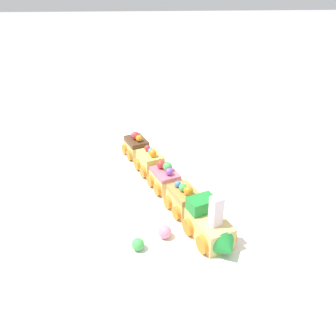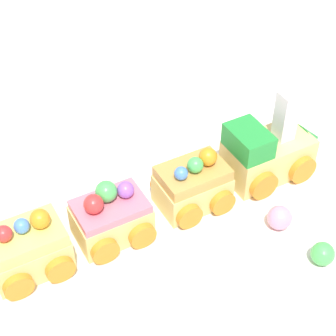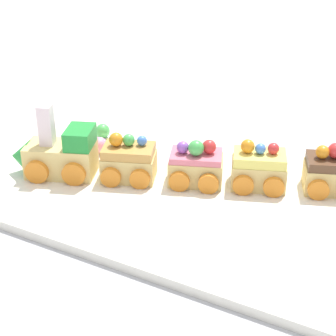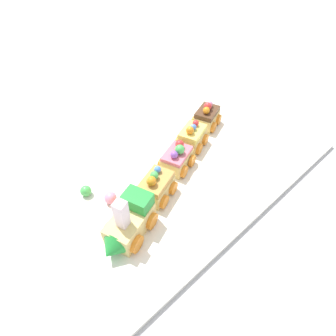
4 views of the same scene
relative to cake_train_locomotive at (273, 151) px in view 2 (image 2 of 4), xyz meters
name	(u,v)px [view 2 (image 2 of 4)]	position (x,y,z in m)	size (l,w,h in m)	color
ground_plane	(128,224)	(-0.17, -0.05, -0.04)	(10.00, 10.00, 0.00)	#B2B2B7
display_board	(127,221)	(-0.17, -0.05, -0.04)	(0.75, 0.37, 0.01)	white
cake_train_locomotive	(273,151)	(0.00, 0.00, 0.00)	(0.13, 0.10, 0.10)	#E5C675
cake_car_caramel	(193,185)	(-0.10, -0.04, 0.00)	(0.09, 0.08, 0.07)	#E5C675
cake_car_strawberry	(111,217)	(-0.18, -0.07, -0.01)	(0.09, 0.08, 0.07)	#E5C675
cake_car_lemon	(28,249)	(-0.26, -0.10, 0.00)	(0.09, 0.08, 0.07)	#E5C675
gumball_pink	(280,218)	(-0.01, -0.08, -0.02)	(0.03, 0.03, 0.03)	pink
gumball_green	(323,254)	(0.01, -0.13, -0.02)	(0.02, 0.02, 0.02)	#4CBC56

